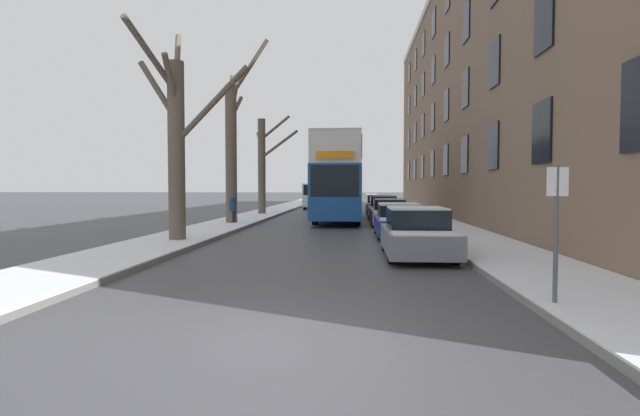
# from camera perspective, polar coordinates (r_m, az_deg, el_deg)

# --- Properties ---
(ground_plane) EXTENTS (320.00, 320.00, 0.00)m
(ground_plane) POSITION_cam_1_polar(r_m,az_deg,el_deg) (6.54, -5.91, -14.78)
(ground_plane) COLOR #424247
(sidewalk_left) EXTENTS (2.63, 130.00, 0.16)m
(sidewalk_left) POSITION_cam_1_polar(r_m,az_deg,el_deg) (59.52, -2.10, 0.67)
(sidewalk_left) COLOR slate
(sidewalk_left) RESTS_ON ground
(sidewalk_right) EXTENTS (2.63, 130.00, 0.16)m
(sidewalk_right) POSITION_cam_1_polar(r_m,az_deg,el_deg) (59.33, 7.88, 0.64)
(sidewalk_right) COLOR slate
(sidewalk_right) RESTS_ON ground
(terrace_facade_right) EXTENTS (9.10, 51.28, 15.93)m
(terrace_facade_right) POSITION_cam_1_polar(r_m,az_deg,el_deg) (32.02, 22.49, 13.13)
(terrace_facade_right) COLOR #7A604C
(terrace_facade_right) RESTS_ON ground
(bare_tree_left_0) EXTENTS (3.88, 4.13, 7.45)m
(bare_tree_left_0) POSITION_cam_1_polar(r_m,az_deg,el_deg) (17.52, -16.09, 7.69)
(bare_tree_left_0) COLOR brown
(bare_tree_left_0) RESTS_ON ground
(bare_tree_left_1) EXTENTS (2.33, 2.09, 9.07)m
(bare_tree_left_1) POSITION_cam_1_polar(r_m,az_deg,el_deg) (25.28, -9.99, 7.02)
(bare_tree_left_1) COLOR brown
(bare_tree_left_1) RESTS_ON ground
(bare_tree_left_2) EXTENTS (3.26, 2.86, 6.69)m
(bare_tree_left_2) POSITION_cam_1_polar(r_m,az_deg,el_deg) (33.40, -6.52, 5.06)
(bare_tree_left_2) COLOR brown
(bare_tree_left_2) RESTS_ON ground
(double_decker_bus) EXTENTS (2.51, 11.64, 4.62)m
(double_decker_bus) POSITION_cam_1_polar(r_m,az_deg,el_deg) (28.58, 2.15, 3.81)
(double_decker_bus) COLOR #194C99
(double_decker_bus) RESTS_ON ground
(parked_car_0) EXTENTS (1.79, 4.17, 1.37)m
(parked_car_0) POSITION_cam_1_polar(r_m,az_deg,el_deg) (13.99, 11.04, -2.93)
(parked_car_0) COLOR slate
(parked_car_0) RESTS_ON ground
(parked_car_1) EXTENTS (1.78, 4.42, 1.30)m
(parked_car_1) POSITION_cam_1_polar(r_m,az_deg,el_deg) (19.44, 9.04, -1.49)
(parked_car_1) COLOR navy
(parked_car_1) RESTS_ON ground
(parked_car_2) EXTENTS (1.74, 3.92, 1.34)m
(parked_car_2) POSITION_cam_1_polar(r_m,az_deg,el_deg) (24.98, 7.90, -0.58)
(parked_car_2) COLOR silver
(parked_car_2) RESTS_ON ground
(parked_car_3) EXTENTS (1.74, 4.12, 1.41)m
(parked_car_3) POSITION_cam_1_polar(r_m,az_deg,el_deg) (30.19, 7.22, -0.01)
(parked_car_3) COLOR #9EA3AD
(parked_car_3) RESTS_ON ground
(parked_car_4) EXTENTS (1.80, 3.97, 1.35)m
(parked_car_4) POSITION_cam_1_polar(r_m,az_deg,el_deg) (36.29, 6.66, 0.37)
(parked_car_4) COLOR #474C56
(parked_car_4) RESTS_ON ground
(oncoming_van) EXTENTS (1.97, 5.11, 2.19)m
(oncoming_van) POSITION_cam_1_polar(r_m,az_deg,el_deg) (43.86, -0.44, 1.48)
(oncoming_van) COLOR white
(oncoming_van) RESTS_ON ground
(pedestrian_left_sidewalk) EXTENTS (0.35, 0.35, 1.59)m
(pedestrian_left_sidewalk) POSITION_cam_1_polar(r_m,az_deg,el_deg) (25.00, -9.99, -0.01)
(pedestrian_left_sidewalk) COLOR black
(pedestrian_left_sidewalk) RESTS_ON ground
(street_sign_post) EXTENTS (0.32, 0.07, 2.26)m
(street_sign_post) POSITION_cam_1_polar(r_m,az_deg,el_deg) (8.43, 25.39, -2.05)
(street_sign_post) COLOR #4C4F54
(street_sign_post) RESTS_ON ground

